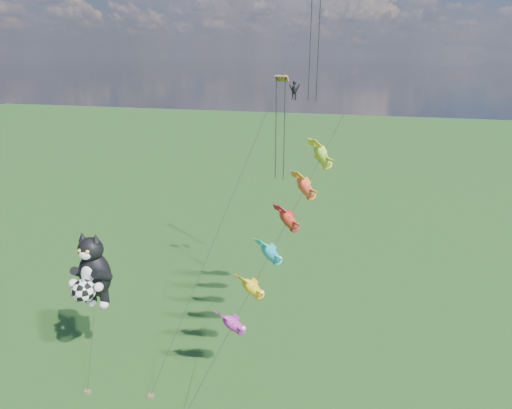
# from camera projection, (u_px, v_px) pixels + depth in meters

# --- Properties ---
(ground) EXTENTS (300.00, 300.00, 0.00)m
(ground) POSITION_uv_depth(u_px,v_px,m) (66.00, 338.00, 35.02)
(ground) COLOR #0F350D
(cat_kite_rig) EXTENTS (2.58, 4.20, 10.70)m
(cat_kite_rig) POSITION_uv_depth(u_px,v_px,m) (92.00, 273.00, 29.27)
(cat_kite_rig) COLOR brown
(cat_kite_rig) RESTS_ON ground
(fish_windsock_rig) EXTENTS (8.18, 13.83, 17.86)m
(fish_windsock_rig) POSITION_uv_depth(u_px,v_px,m) (279.00, 237.00, 29.56)
(fish_windsock_rig) COLOR brown
(fish_windsock_rig) RESTS_ON ground
(parafoil_rig) EXTENTS (8.89, 15.64, 27.96)m
(parafoil_rig) POSITION_uv_depth(u_px,v_px,m) (292.00, 84.00, 32.69)
(parafoil_rig) COLOR brown
(parafoil_rig) RESTS_ON ground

